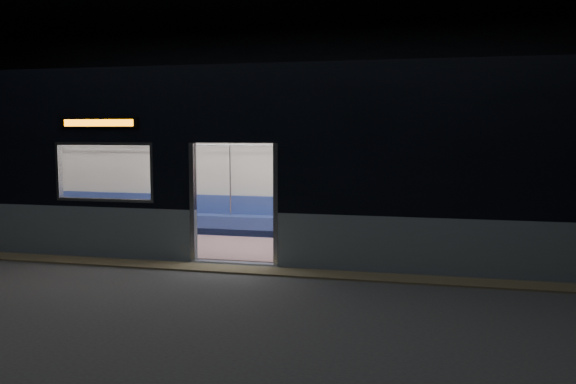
% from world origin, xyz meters
% --- Properties ---
extents(station_floor, '(24.00, 14.00, 0.01)m').
position_xyz_m(station_floor, '(0.00, 0.00, -0.01)').
color(station_floor, '#47494C').
rests_on(station_floor, ground).
extents(station_envelope, '(24.00, 14.00, 5.00)m').
position_xyz_m(station_envelope, '(0.00, 0.00, 3.66)').
color(station_envelope, black).
rests_on(station_envelope, station_floor).
extents(tactile_strip, '(22.80, 0.50, 0.03)m').
position_xyz_m(tactile_strip, '(0.00, 0.55, 0.01)').
color(tactile_strip, '#8C7F59').
rests_on(tactile_strip, station_floor).
extents(metro_car, '(18.00, 3.04, 3.35)m').
position_xyz_m(metro_car, '(-0.00, 2.54, 1.85)').
color(metro_car, '#8997A4').
rests_on(metro_car, station_floor).
extents(passenger, '(0.47, 0.79, 1.49)m').
position_xyz_m(passenger, '(0.89, 3.55, 0.85)').
color(passenger, black).
rests_on(passenger, metro_car).
extents(handbag, '(0.38, 0.34, 0.17)m').
position_xyz_m(handbag, '(0.86, 3.29, 0.71)').
color(handbag, black).
rests_on(handbag, passenger).
extents(transit_map, '(1.10, 0.03, 0.72)m').
position_xyz_m(transit_map, '(5.00, 3.85, 1.51)').
color(transit_map, white).
rests_on(transit_map, metro_car).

